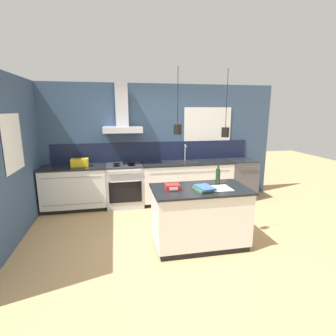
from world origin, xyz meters
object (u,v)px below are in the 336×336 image
object	(u,v)px
red_supply_box	(172,187)
bottle_on_island	(218,176)
oven_range	(125,185)
book_stack	(204,188)
dishwasher	(240,179)
yellow_toolbox	(80,162)

from	to	relation	value
red_supply_box	bottle_on_island	bearing A→B (deg)	11.41
oven_range	book_stack	size ratio (longest dim) A/B	2.60
dishwasher	book_stack	distance (m)	2.68
dishwasher	red_supply_box	xyz separation A→B (m)	(-2.06, -1.95, 0.50)
dishwasher	book_stack	xyz separation A→B (m)	(-1.63, -2.07, 0.49)
dishwasher	bottle_on_island	size ratio (longest dim) A/B	2.95
bottle_on_island	book_stack	world-z (taller)	bottle_on_island
book_stack	dishwasher	bearing A→B (deg)	51.78
bottle_on_island	book_stack	xyz separation A→B (m)	(-0.32, -0.27, -0.10)
red_supply_box	yellow_toolbox	xyz separation A→B (m)	(-1.52, 1.95, 0.04)
dishwasher	book_stack	bearing A→B (deg)	-128.22
book_stack	oven_range	bearing A→B (deg)	117.16
red_supply_box	yellow_toolbox	bearing A→B (deg)	127.85
bottle_on_island	red_supply_box	xyz separation A→B (m)	(-0.75, -0.15, -0.09)
bottle_on_island	dishwasher	bearing A→B (deg)	53.96
bottle_on_island	book_stack	size ratio (longest dim) A/B	0.88
book_stack	bottle_on_island	bearing A→B (deg)	40.13
oven_range	book_stack	distance (m)	2.37
oven_range	dishwasher	world-z (taller)	same
dishwasher	red_supply_box	distance (m)	2.88
dishwasher	yellow_toolbox	bearing A→B (deg)	180.00
oven_range	yellow_toolbox	distance (m)	1.04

